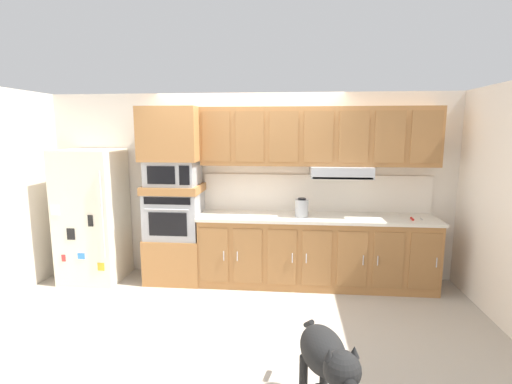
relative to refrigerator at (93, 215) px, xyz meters
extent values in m
plane|color=#B2A899|center=(2.07, -0.68, -0.88)|extent=(9.60, 9.60, 0.00)
cube|color=silver|center=(2.07, 0.43, 0.37)|extent=(6.20, 0.12, 2.50)
cube|color=silver|center=(-0.73, -0.68, 0.37)|extent=(0.12, 7.10, 2.50)
cube|color=white|center=(4.87, -0.68, 0.37)|extent=(0.12, 7.10, 2.50)
cube|color=silver|center=(0.00, 0.00, 0.00)|extent=(0.76, 0.70, 1.76)
cylinder|color=silver|center=(0.33, -0.37, 0.10)|extent=(0.02, 0.02, 1.10)
cube|color=white|center=(-0.29, -0.35, 0.14)|extent=(0.12, 0.01, 0.13)
cube|color=gold|center=(0.26, -0.35, -0.58)|extent=(0.09, 0.01, 0.10)
cube|color=red|center=(-0.23, -0.35, -0.48)|extent=(0.05, 0.01, 0.09)
cube|color=black|center=(-0.11, -0.35, -0.16)|extent=(0.10, 0.01, 0.15)
cube|color=black|center=(0.16, -0.35, 0.02)|extent=(0.07, 0.01, 0.15)
cube|color=#337FDB|center=(0.01, -0.35, -0.45)|extent=(0.09, 0.01, 0.08)
cube|color=#A8703D|center=(1.11, 0.07, -0.58)|extent=(0.74, 0.62, 0.60)
cube|color=#A8AAAF|center=(1.11, 0.07, 0.02)|extent=(0.70, 0.58, 0.60)
cube|color=black|center=(1.11, -0.23, -0.04)|extent=(0.49, 0.01, 0.30)
cube|color=black|center=(1.11, -0.23, 0.26)|extent=(0.59, 0.01, 0.09)
cylinder|color=#A8AAAF|center=(1.11, -0.25, 0.16)|extent=(0.56, 0.02, 0.02)
cube|color=#A8703D|center=(1.11, 0.07, 0.37)|extent=(0.74, 0.62, 0.10)
cube|color=#A8AAAF|center=(1.11, 0.07, 0.58)|extent=(0.64, 0.53, 0.32)
cube|color=black|center=(1.04, -0.20, 0.58)|extent=(0.35, 0.01, 0.22)
cube|color=black|center=(1.34, -0.20, 0.58)|extent=(0.13, 0.01, 0.24)
cube|color=#A8703D|center=(1.11, 0.07, 1.08)|extent=(0.74, 0.62, 0.68)
cube|color=#A8703D|center=(2.98, 0.07, -0.44)|extent=(2.99, 0.60, 0.88)
cube|color=#9A6738|center=(1.69, -0.24, -0.42)|extent=(0.36, 0.01, 0.70)
cylinder|color=#BCBCC1|center=(1.82, -0.25, -0.42)|extent=(0.01, 0.01, 0.12)
cube|color=#9A6738|center=(2.12, -0.24, -0.42)|extent=(0.36, 0.01, 0.70)
cylinder|color=#BCBCC1|center=(1.99, -0.25, -0.42)|extent=(0.01, 0.01, 0.12)
cube|color=#9A6738|center=(2.55, -0.24, -0.42)|extent=(0.36, 0.01, 0.70)
cylinder|color=#BCBCC1|center=(2.68, -0.25, -0.42)|extent=(0.01, 0.01, 0.12)
cube|color=#9A6738|center=(2.98, -0.24, -0.42)|extent=(0.36, 0.01, 0.70)
cylinder|color=#BCBCC1|center=(2.85, -0.25, -0.42)|extent=(0.01, 0.01, 0.12)
cube|color=#9A6738|center=(3.40, -0.24, -0.42)|extent=(0.36, 0.01, 0.70)
cylinder|color=#BCBCC1|center=(3.53, -0.25, -0.42)|extent=(0.01, 0.01, 0.12)
cube|color=#9A6738|center=(3.83, -0.24, -0.42)|extent=(0.36, 0.01, 0.70)
cylinder|color=#BCBCC1|center=(3.70, -0.25, -0.42)|extent=(0.01, 0.01, 0.12)
cube|color=#9A6738|center=(4.26, -0.24, -0.42)|extent=(0.36, 0.01, 0.70)
cylinder|color=#BCBCC1|center=(4.39, -0.25, -0.42)|extent=(0.01, 0.01, 0.12)
cube|color=silver|center=(2.98, 0.07, 0.02)|extent=(3.03, 0.64, 0.04)
cube|color=white|center=(2.98, 0.36, 0.29)|extent=(3.03, 0.02, 0.50)
cube|color=#A8703D|center=(2.98, 0.20, 1.05)|extent=(2.99, 0.34, 0.74)
cube|color=#A8AAAF|center=(3.27, 0.13, 0.61)|extent=(0.76, 0.48, 0.14)
cube|color=black|center=(3.27, -0.09, 0.56)|extent=(0.72, 0.04, 0.02)
cube|color=#9A6738|center=(1.69, 0.02, 1.05)|extent=(0.36, 0.01, 0.63)
cube|color=#9A6738|center=(2.12, 0.02, 1.05)|extent=(0.36, 0.01, 0.63)
cube|color=#9A6738|center=(2.55, 0.02, 1.05)|extent=(0.36, 0.01, 0.63)
cube|color=#9A6738|center=(2.98, 0.02, 1.05)|extent=(0.36, 0.01, 0.63)
cube|color=#9A6738|center=(3.40, 0.02, 1.05)|extent=(0.36, 0.01, 0.63)
cube|color=#9A6738|center=(3.83, 0.02, 1.05)|extent=(0.36, 0.01, 0.63)
cube|color=#9A6738|center=(4.26, 0.02, 1.05)|extent=(0.36, 0.01, 0.63)
cylinder|color=red|center=(4.14, -0.03, 0.05)|extent=(0.03, 0.10, 0.03)
cylinder|color=silver|center=(4.25, -0.04, 0.05)|extent=(0.01, 0.12, 0.01)
cylinder|color=#A8AAAF|center=(2.79, 0.02, 0.15)|extent=(0.17, 0.17, 0.22)
cylinder|color=black|center=(2.79, 0.02, 0.27)|extent=(0.10, 0.10, 0.02)
ellipsoid|color=black|center=(2.89, -2.25, -0.40)|extent=(0.41, 0.55, 0.30)
sphere|color=black|center=(2.98, -2.58, -0.32)|extent=(0.24, 0.24, 0.24)
cone|color=black|center=(3.06, -2.55, -0.22)|extent=(0.07, 0.07, 0.07)
cone|color=black|center=(2.90, -2.59, -0.22)|extent=(0.07, 0.07, 0.07)
cylinder|color=black|center=(2.81, -1.94, -0.37)|extent=(0.08, 0.17, 0.14)
cylinder|color=black|center=(2.92, -2.06, -0.71)|extent=(0.07, 0.07, 0.33)
cylinder|color=black|center=(2.77, -2.10, -0.71)|extent=(0.07, 0.07, 0.33)
camera|label=1|loc=(2.65, -4.75, 1.14)|focal=26.66mm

